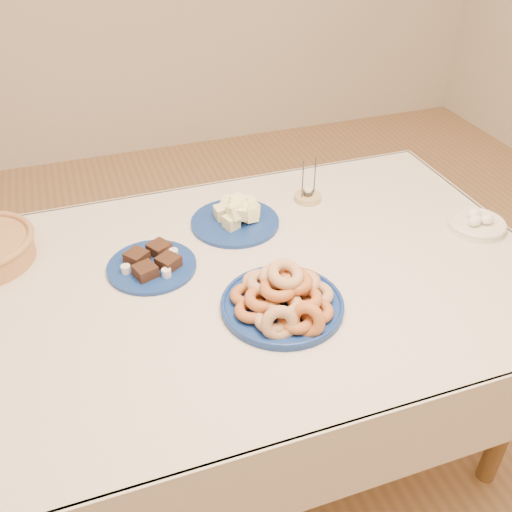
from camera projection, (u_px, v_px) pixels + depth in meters
The scene contains 7 objects.
ground at pixel (251, 439), 2.05m from camera, with size 5.00×5.00×0.00m, color #9A6F48.
dining_table at pixel (250, 303), 1.67m from camera, with size 1.71×1.11×0.75m.
donut_platter at pixel (283, 298), 1.47m from camera, with size 0.41×0.41×0.15m.
melon_plate at pixel (236, 216), 1.81m from camera, with size 0.35×0.35×0.10m.
brownie_plate at pixel (152, 264), 1.63m from camera, with size 0.34×0.34×0.05m.
candle_holder at pixel (308, 196), 1.94m from camera, with size 0.11×0.11×0.15m.
egg_bowl at pixel (477, 223), 1.79m from camera, with size 0.20×0.20×0.06m.
Camera 1 is at (-0.40, -1.21, 1.74)m, focal length 40.00 mm.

